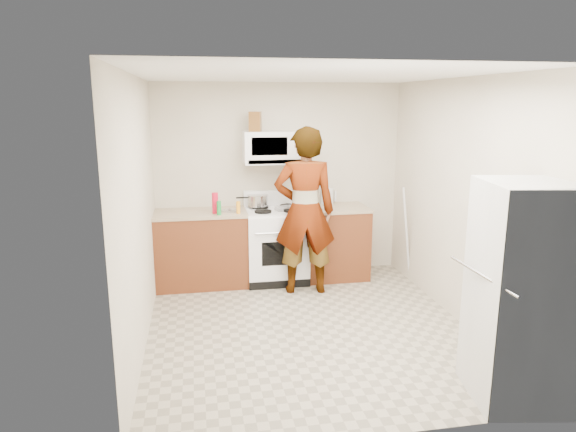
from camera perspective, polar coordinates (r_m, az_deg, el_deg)
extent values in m
plane|color=gray|center=(5.38, 2.25, -12.24)|extent=(3.60, 3.60, 0.00)
cube|color=beige|center=(6.72, -0.95, 3.95)|extent=(3.20, 0.02, 2.50)
cube|color=beige|center=(5.55, 18.61, 1.45)|extent=(0.02, 3.60, 2.50)
cube|color=brown|center=(6.51, -9.58, -3.71)|extent=(1.12, 0.62, 0.90)
cube|color=tan|center=(6.40, -9.73, 0.31)|extent=(1.14, 0.64, 0.03)
cube|color=brown|center=(6.74, 5.21, -3.02)|extent=(0.80, 0.62, 0.90)
cube|color=tan|center=(6.63, 5.29, 0.87)|extent=(0.82, 0.64, 0.03)
cube|color=white|center=(6.57, -1.34, -3.39)|extent=(0.76, 0.65, 0.90)
cube|color=white|center=(6.46, -1.37, 0.58)|extent=(0.76, 0.62, 0.03)
cube|color=white|center=(6.71, -1.75, 2.04)|extent=(0.76, 0.08, 0.20)
cube|color=white|center=(6.47, -1.59, 7.63)|extent=(0.76, 0.38, 0.40)
imported|color=tan|center=(6.06, 1.87, 0.53)|extent=(0.77, 0.55, 1.99)
cube|color=beige|center=(4.28, 24.86, -7.85)|extent=(0.81, 0.81, 1.70)
cylinder|color=silver|center=(6.81, 4.37, 2.20)|extent=(0.22, 0.22, 0.20)
cube|color=brown|center=(6.38, -3.67, 10.42)|extent=(0.17, 0.17, 0.24)
cylinder|color=#AEADB2|center=(6.57, -3.39, 1.72)|extent=(0.30, 0.30, 0.14)
cube|color=white|center=(6.42, -0.24, 0.86)|extent=(0.28, 0.20, 0.05)
cylinder|color=red|center=(6.26, -8.10, 1.44)|extent=(0.10, 0.10, 0.25)
cylinder|color=orange|center=(6.22, -5.55, 0.95)|extent=(0.05, 0.05, 0.15)
cylinder|color=#188733|center=(6.17, -7.68, 0.89)|extent=(0.06, 0.06, 0.17)
cylinder|color=silver|center=(6.38, -6.50, 0.59)|extent=(0.22, 0.22, 0.01)
cylinder|color=silver|center=(6.67, 13.05, -1.97)|extent=(0.24, 0.17, 1.22)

